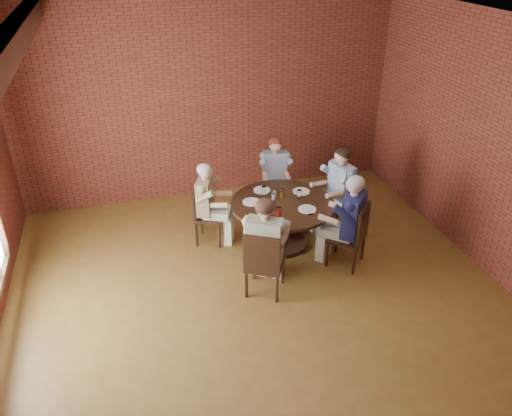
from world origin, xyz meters
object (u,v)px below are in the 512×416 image
object	(u,v)px
chair_c	(204,212)
diner_c	(209,204)
chair_d	(264,262)
smartphone	(309,213)
chair_a	(341,199)
chair_b	(274,182)
diner_e	(348,221)
chair_e	(354,234)
diner_b	(275,176)
diner_a	(337,190)
dining_table	(282,215)
diner_d	(265,246)

from	to	relation	value
chair_c	diner_c	xyz separation A→B (m)	(0.08, -0.03, 0.15)
chair_d	smartphone	xyz separation A→B (m)	(0.87, 0.67, 0.23)
chair_a	chair_d	world-z (taller)	chair_d
chair_b	chair_d	world-z (taller)	chair_d
diner_e	chair_c	bearing A→B (deg)	-78.62
chair_c	smartphone	bearing A→B (deg)	-99.58
chair_d	chair_e	bearing A→B (deg)	-137.98
diner_b	diner_e	size ratio (longest dim) A/B	0.92
diner_a	diner_e	xyz separation A→B (m)	(-0.24, -0.92, 0.01)
dining_table	chair_e	distance (m)	1.11
chair_e	diner_a	bearing A→B (deg)	-146.36
chair_b	chair_a	bearing A→B (deg)	-36.04
smartphone	chair_e	bearing A→B (deg)	-37.99
dining_table	diner_d	bearing A→B (deg)	-119.91
chair_b	diner_e	world-z (taller)	diner_e
dining_table	chair_d	xyz separation A→B (m)	(-0.61, -1.07, 0.00)
diner_a	smartphone	size ratio (longest dim) A/B	9.96
diner_c	diner_d	distance (m)	1.48
dining_table	chair_a	bearing A→B (deg)	12.75
chair_b	diner_e	bearing A→B (deg)	-63.32
chair_c	smartphone	distance (m)	1.63
chair_d	diner_c	bearing A→B (deg)	-44.59
chair_a	smartphone	world-z (taller)	chair_a
chair_b	chair_c	xyz separation A→B (m)	(-1.34, -0.69, 0.00)
diner_a	diner_b	bearing A→B (deg)	-151.46
chair_b	chair_c	bearing A→B (deg)	-140.89
chair_c	diner_e	bearing A→B (deg)	-99.59
diner_d	diner_c	bearing A→B (deg)	-41.89
diner_d	smartphone	bearing A→B (deg)	-114.81
chair_d	smartphone	world-z (taller)	chair_d
diner_b	diner_e	xyz separation A→B (m)	(0.51, -1.77, 0.05)
chair_a	chair_e	distance (m)	1.04
chair_b	diner_b	xyz separation A→B (m)	(-0.02, -0.08, 0.15)
chair_c	diner_d	world-z (taller)	diner_d
chair_c	diner_b	bearing A→B (deg)	-42.60
chair_e	diner_c	bearing A→B (deg)	-79.48
diner_c	smartphone	xyz separation A→B (m)	(1.29, -0.83, 0.10)
diner_b	smartphone	bearing A→B (deg)	-76.82
diner_c	diner_d	xyz separation A→B (m)	(0.46, -1.41, 0.06)
diner_a	chair_c	world-z (taller)	diner_a
diner_a	chair_b	world-z (taller)	diner_a
diner_a	chair_e	size ratio (longest dim) A/B	1.43
chair_c	diner_c	bearing A→B (deg)	-90.00
diner_e	smartphone	world-z (taller)	diner_e
diner_e	diner_c	bearing A→B (deg)	-79.00
chair_a	diner_c	size ratio (longest dim) A/B	0.75
chair_a	chair_c	xyz separation A→B (m)	(-2.17, 0.22, -0.02)
diner_e	chair_d	bearing A→B (deg)	-31.03
diner_d	smartphone	world-z (taller)	diner_d
dining_table	diner_e	world-z (taller)	diner_e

